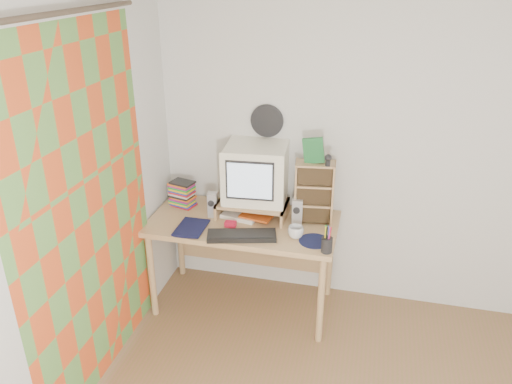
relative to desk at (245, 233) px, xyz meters
The scene contains 20 objects.
back_wall 1.25m from the desk, 16.59° to the left, with size 3.50×3.50×0.00m, color silver.
left_wall 1.73m from the desk, 116.51° to the right, with size 3.50×3.50×0.00m, color silver.
curtain 1.29m from the desk, 125.22° to the right, with size 2.20×2.20×0.00m, color #D24C1D.
wall_disc 0.87m from the desk, 70.78° to the left, with size 0.25×0.25×0.02m, color black.
desk is the anchor object (origin of this frame).
monitor_riser 0.24m from the desk, 36.34° to the left, with size 0.52×0.30×0.12m.
crt_monitor 0.48m from the desk, 54.64° to the left, with size 0.45×0.45×0.42m, color white.
speaker_left 0.34m from the desk, behind, with size 0.07×0.07×0.19m, color silver.
speaker_right 0.46m from the desk, ahead, with size 0.08×0.08×0.20m, color silver.
keyboard 0.34m from the desk, 79.35° to the right, with size 0.48×0.16×0.03m, color black.
dvd_stack 0.60m from the desk, behind, with size 0.18×0.12×0.25m, color brown, non-canonical shape.
cd_rack 0.63m from the desk, ahead, with size 0.28×0.15×0.47m, color tan.
mug 0.51m from the desk, 26.45° to the right, with size 0.11×0.11×0.09m, color silver.
diary 0.53m from the desk, 147.63° to the right, with size 0.25×0.19×0.05m, color #0E1034.
mousepad 0.62m from the desk, 22.52° to the right, with size 0.22×0.22×0.00m, color black.
pen_cup 0.77m from the desk, 28.19° to the right, with size 0.07×0.07×0.15m, color black, non-canonical shape.
papers 0.15m from the desk, 37.75° to the left, with size 0.27×0.20×0.04m, color silver, non-canonical shape.
red_box 0.24m from the desk, 111.34° to the right, with size 0.08×0.05×0.04m, color red.
game_box 0.85m from the desk, ahead, with size 0.14×0.03×0.18m, color #1B612D.
webcam 0.88m from the desk, ahead, with size 0.05×0.05×0.09m, color black, non-canonical shape.
Camera 1 is at (-0.15, -1.79, 2.50)m, focal length 35.00 mm.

